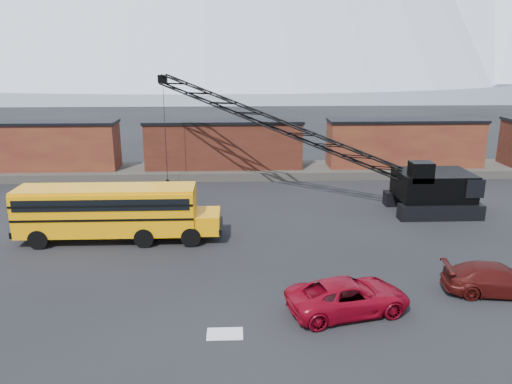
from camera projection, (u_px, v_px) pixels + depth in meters
ground at (216, 287)px, 23.15m from camera, size 160.00×160.00×0.00m
gravel_berm at (224, 171)px, 44.22m from camera, size 120.00×5.00×0.70m
boxcar_west_near at (38, 146)px, 42.91m from camera, size 13.70×3.10×4.17m
boxcar_mid at (224, 144)px, 43.56m from camera, size 13.70×3.10×4.17m
boxcar_east_near at (404, 143)px, 44.21m from camera, size 13.70×3.10×4.17m
snow_patch at (225, 334)px, 19.32m from camera, size 1.40×0.90×0.02m
school_bus at (114, 211)px, 28.47m from camera, size 11.65×2.65×3.19m
red_pickup at (348, 296)px, 20.78m from camera, size 5.60×3.53×1.44m
maroon_suv at (497, 279)px, 22.40m from camera, size 4.96×2.53×1.38m
crawler_crane at (282, 127)px, 35.67m from camera, size 22.06×9.78×9.06m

